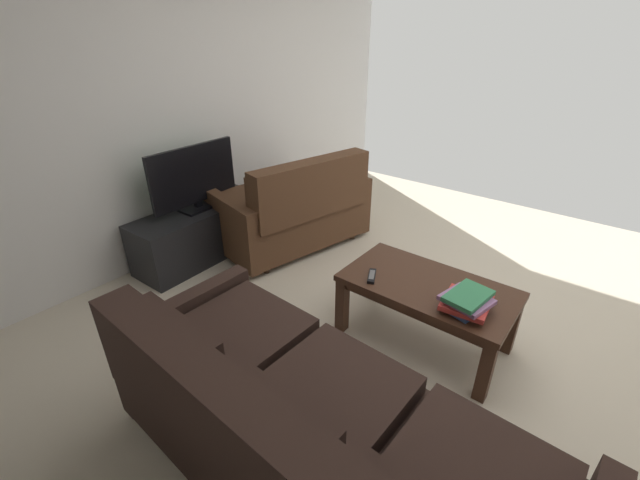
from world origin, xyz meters
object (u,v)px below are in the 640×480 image
Objects in this scene: loveseat_near at (294,208)px; tv_stand at (202,232)px; sofa_main at (309,437)px; flat_tv at (194,177)px; book_stack at (467,301)px; tv_remote at (372,276)px; coffee_table at (427,293)px.

tv_stand is at bearing 53.59° from loveseat_near.
loveseat_near reaches higher than sofa_main.
tv_stand is at bearing -68.79° from flat_tv.
flat_tv reaches higher than tv_stand.
sofa_main reaches higher than book_stack.
tv_remote is (0.60, 0.04, -0.05)m from book_stack.
book_stack is (-0.28, 0.11, 0.13)m from coffee_table.
loveseat_near is (1.64, -1.75, 0.02)m from sofa_main.
tv_remote is (0.32, 0.16, 0.08)m from coffee_table.
loveseat_near is 0.93m from flat_tv.
coffee_table is 1.25× the size of flat_tv.
flat_tv is (2.15, -1.06, 0.40)m from sofa_main.
sofa_main is 2.43m from flat_tv.
tv_stand is at bearing 1.61° from book_stack.
sofa_main is 1.25m from coffee_table.
flat_tv is 2.78× the size of book_stack.
tv_remote reaches higher than coffee_table.
sofa_main is at bearing 133.16° from loveseat_near.
tv_stand is at bearing 4.94° from coffee_table.
coffee_table is 0.33m from book_stack.
loveseat_near is 9.28× the size of tv_remote.
sofa_main is 1.37× the size of loveseat_near.
book_stack is (-2.37, -0.07, 0.27)m from tv_stand.
sofa_main is at bearing 153.64° from tv_stand.
sofa_main is 2.40m from tv_stand.
coffee_table is 3.49× the size of book_stack.
tv_remote is (-1.27, 0.66, 0.08)m from loveseat_near.
book_stack is (-2.37, -0.07, -0.25)m from flat_tv.
flat_tv is (0.51, 0.69, 0.38)m from loveseat_near.
coffee_table is 2.14m from flat_tv.
tv_remote is at bearing 4.19° from book_stack.
tv_remote is at bearing 152.33° from loveseat_near.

